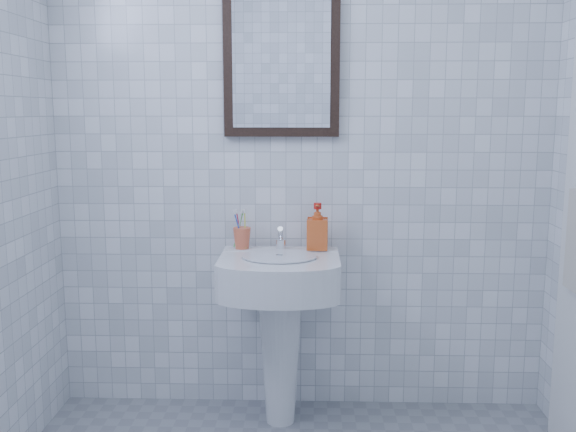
{
  "coord_description": "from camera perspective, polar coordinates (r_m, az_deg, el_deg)",
  "views": [
    {
      "loc": [
        0.03,
        -1.64,
        1.35
      ],
      "look_at": [
        -0.05,
        0.86,
        0.94
      ],
      "focal_mm": 40.0,
      "sensor_mm": 36.0,
      "label": 1
    }
  ],
  "objects": [
    {
      "name": "soap_dispenser",
      "position": [
        2.77,
        2.63,
        -0.93
      ],
      "size": [
        0.09,
        0.1,
        0.2
      ],
      "primitive_type": "imported",
      "rotation": [
        0.0,
        0.0,
        -0.04
      ],
      "color": "#C04012",
      "rests_on": "washbasin"
    },
    {
      "name": "wall_front",
      "position": [
        0.45,
        -2.22,
        -3.87
      ],
      "size": [
        2.2,
        0.02,
        2.5
      ],
      "primitive_type": "cube",
      "color": "white",
      "rests_on": "ground"
    },
    {
      "name": "wall_back",
      "position": [
        2.84,
        1.21,
        7.29
      ],
      "size": [
        2.2,
        0.02,
        2.5
      ],
      "primitive_type": "cube",
      "color": "white",
      "rests_on": "ground"
    },
    {
      "name": "wall_mirror",
      "position": [
        2.83,
        -0.58,
        13.36
      ],
      "size": [
        0.5,
        0.04,
        0.62
      ],
      "color": "black",
      "rests_on": "wall_back"
    },
    {
      "name": "toothbrush_cup",
      "position": [
        2.8,
        -4.11,
        -1.97
      ],
      "size": [
        0.1,
        0.1,
        0.09
      ],
      "primitive_type": null,
      "rotation": [
        0.0,
        0.0,
        -0.3
      ],
      "color": "#E1613E",
      "rests_on": "washbasin"
    },
    {
      "name": "washbasin",
      "position": [
        2.75,
        -0.72,
        -8.39
      ],
      "size": [
        0.5,
        0.36,
        0.76
      ],
      "color": "white",
      "rests_on": "ground"
    },
    {
      "name": "faucet",
      "position": [
        2.77,
        -0.65,
        -2.13
      ],
      "size": [
        0.04,
        0.1,
        0.11
      ],
      "color": "silver",
      "rests_on": "washbasin"
    }
  ]
}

